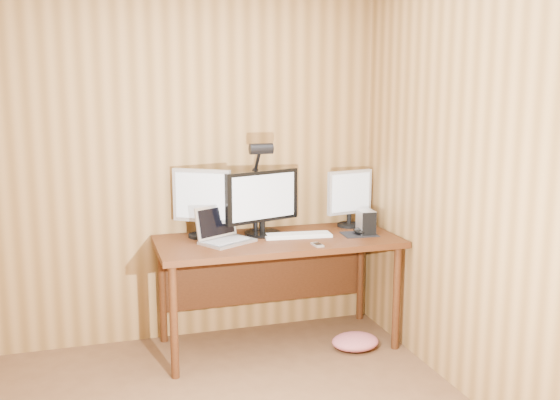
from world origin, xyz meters
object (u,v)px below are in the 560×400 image
mouse (359,231)px  hard_drive (366,222)px  speaker (370,218)px  phone (317,245)px  desk (275,254)px  monitor_center (262,202)px  desk_lamp (259,174)px  monitor_left (202,201)px  keyboard (298,235)px  laptop (223,233)px  monitor_right (350,197)px

mouse → hard_drive: (0.05, 0.01, 0.06)m
speaker → phone: bearing=-143.1°
desk → phone: (0.19, -0.33, 0.13)m
monitor_center → desk_lamp: desk_lamp is taller
desk → monitor_center: bearing=135.7°
monitor_center → monitor_left: size_ratio=1.19×
desk → phone: phone is taller
phone → speaker: speaker is taller
desk_lamp → phone: bearing=-51.9°
monitor_left → keyboard: size_ratio=0.99×
laptop → desk_lamp: (0.28, 0.11, 0.36)m
mouse → phone: size_ratio=1.12×
hard_drive → speaker: bearing=64.4°
hard_drive → desk_lamp: bearing=172.3°
monitor_center → keyboard: bearing=-49.2°
monitor_center → monitor_right: 0.67m
laptop → speaker: (1.12, 0.15, 0.00)m
monitor_right → laptop: bearing=178.8°
monitor_right → mouse: size_ratio=3.47×
monitor_left → laptop: 0.27m
monitor_center → mouse: monitor_center is taller
desk → phone: bearing=-60.3°
monitor_right → desk_lamp: 0.72m
laptop → monitor_right: bearing=-19.3°
desk_lamp → speaker: bearing=5.0°
hard_drive → laptop: bearing=-177.4°
desk_lamp → hard_drive: bearing=-11.6°
monitor_center → mouse: 0.69m
monitor_left → desk_lamp: desk_lamp is taller
monitor_center → laptop: monitor_center is taller
monitor_right → hard_drive: 0.28m
monitor_left → monitor_right: 1.07m
hard_drive → keyboard: bearing=-179.9°
desk → laptop: (-0.37, -0.05, 0.18)m
desk → monitor_center: size_ratio=2.93×
mouse → monitor_left: bearing=172.8°
laptop → phone: 0.62m
phone → desk_lamp: 0.63m
laptop → monitor_center: bearing=-9.1°
mouse → desk_lamp: size_ratio=0.17×
phone → monitor_right: bearing=44.2°
monitor_right → mouse: 0.32m
desk → monitor_left: 0.61m
monitor_center → monitor_left: monitor_left is taller
monitor_left → mouse: bearing=21.0°
laptop → speaker: laptop is taller
desk → monitor_left: (-0.47, 0.12, 0.37)m
desk → speaker: 0.78m
monitor_center → laptop: size_ratio=1.35×
phone → speaker: (0.57, 0.43, 0.05)m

